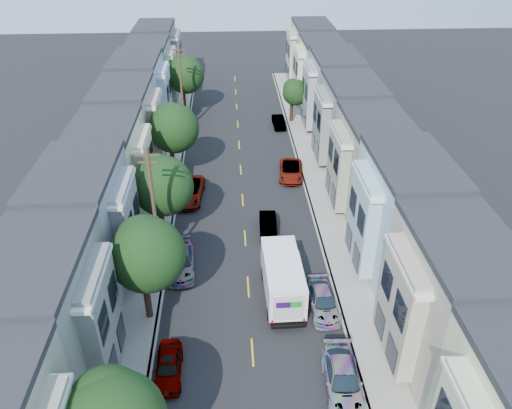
{
  "coord_description": "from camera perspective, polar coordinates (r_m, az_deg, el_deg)",
  "views": [
    {
      "loc": [
        -0.97,
        -27.1,
        23.61
      ],
      "look_at": [
        0.98,
        7.6,
        2.2
      ],
      "focal_mm": 35.0,
      "sensor_mm": 36.0,
      "label": 1
    }
  ],
  "objects": [
    {
      "name": "sidewalk_left",
      "position": [
        48.65,
        -10.35,
        2.15
      ],
      "size": [
        2.6,
        70.0,
        0.15
      ],
      "primitive_type": "cube",
      "color": "gray",
      "rests_on": "ground"
    },
    {
      "name": "parked_left_b",
      "position": [
        30.53,
        -9.97,
        -17.8
      ],
      "size": [
        1.61,
        4.03,
        1.3
      ],
      "primitive_type": "imported",
      "rotation": [
        0.0,
        0.0,
        0.02
      ],
      "color": "black",
      "rests_on": "ground"
    },
    {
      "name": "centerline",
      "position": [
        48.28,
        -1.66,
        2.34
      ],
      "size": [
        0.12,
        70.0,
        0.01
      ],
      "primitive_type": "cube",
      "color": "gold",
      "rests_on": "ground"
    },
    {
      "name": "curb_left",
      "position": [
        48.5,
        -8.82,
        2.2
      ],
      "size": [
        0.3,
        70.0,
        0.15
      ],
      "primitive_type": "cube",
      "color": "gray",
      "rests_on": "ground"
    },
    {
      "name": "road_slab",
      "position": [
        48.27,
        -1.66,
        2.36
      ],
      "size": [
        12.0,
        70.0,
        0.02
      ],
      "primitive_type": "cube",
      "color": "black",
      "rests_on": "ground"
    },
    {
      "name": "parked_right_d",
      "position": [
        60.84,
        2.6,
        9.4
      ],
      "size": [
        1.44,
        3.74,
        1.23
      ],
      "primitive_type": "imported",
      "rotation": [
        0.0,
        0.0,
        0.04
      ],
      "color": "black",
      "rests_on": "ground"
    },
    {
      "name": "lead_sedan",
      "position": [
        40.98,
        1.38,
        -2.45
      ],
      "size": [
        1.52,
        3.93,
        1.29
      ],
      "primitive_type": "imported",
      "rotation": [
        0.0,
        0.0,
        -0.04
      ],
      "color": "black",
      "rests_on": "ground"
    },
    {
      "name": "ground",
      "position": [
        35.96,
        -0.89,
        -9.41
      ],
      "size": [
        160.0,
        160.0,
        0.0
      ],
      "primitive_type": "plane",
      "color": "black",
      "rests_on": "ground"
    },
    {
      "name": "tree_d",
      "position": [
        47.73,
        -9.48,
        8.56
      ],
      "size": [
        4.7,
        4.7,
        7.61
      ],
      "color": "black",
      "rests_on": "ground"
    },
    {
      "name": "townhouse_row_left",
      "position": [
        49.33,
        -14.72,
        1.91
      ],
      "size": [
        5.0,
        70.0,
        8.5
      ],
      "primitive_type": "cube",
      "color": "#999C81",
      "rests_on": "ground"
    },
    {
      "name": "utility_pole_far",
      "position": [
        58.35,
        -8.5,
        12.86
      ],
      "size": [
        1.6,
        0.26,
        10.0
      ],
      "color": "#42301E",
      "rests_on": "ground"
    },
    {
      "name": "parked_left_c",
      "position": [
        37.49,
        -8.61,
        -6.42
      ],
      "size": [
        2.31,
        4.91,
        1.44
      ],
      "primitive_type": "imported",
      "rotation": [
        0.0,
        0.0,
        0.06
      ],
      "color": "silver",
      "rests_on": "ground"
    },
    {
      "name": "fedex_truck",
      "position": [
        34.11,
        3.05,
        -8.36
      ],
      "size": [
        2.46,
        6.38,
        3.06
      ],
      "rotation": [
        0.0,
        0.0,
        0.02
      ],
      "color": "white",
      "rests_on": "ground"
    },
    {
      "name": "townhouse_row_right",
      "position": [
        49.77,
        11.3,
        2.65
      ],
      "size": [
        5.0,
        70.0,
        8.5
      ],
      "primitive_type": "cube",
      "color": "#999C81",
      "rests_on": "ground"
    },
    {
      "name": "curb_right",
      "position": [
        48.74,
        5.48,
        2.61
      ],
      "size": [
        0.3,
        70.0,
        0.15
      ],
      "primitive_type": "cube",
      "color": "gray",
      "rests_on": "ground"
    },
    {
      "name": "tree_e",
      "position": [
        63.48,
        -8.15,
        14.43
      ],
      "size": [
        4.6,
        4.6,
        7.49
      ],
      "color": "black",
      "rests_on": "ground"
    },
    {
      "name": "parked_right_c",
      "position": [
        49.34,
        4.0,
        3.85
      ],
      "size": [
        2.71,
        5.01,
        1.34
      ],
      "primitive_type": "imported",
      "rotation": [
        0.0,
        0.0,
        -0.1
      ],
      "color": "black",
      "rests_on": "ground"
    },
    {
      "name": "utility_pole_near",
      "position": [
        34.87,
        -11.51,
        -1.04
      ],
      "size": [
        1.6,
        0.26,
        10.0
      ],
      "color": "#42301E",
      "rests_on": "ground"
    },
    {
      "name": "tree_far_r",
      "position": [
        61.37,
        4.43,
        12.61
      ],
      "size": [
        3.1,
        3.1,
        5.29
      ],
      "color": "black",
      "rests_on": "ground"
    },
    {
      "name": "sidewalk_right",
      "position": [
        48.94,
        6.98,
        2.64
      ],
      "size": [
        2.6,
        70.0,
        0.15
      ],
      "primitive_type": "cube",
      "color": "gray",
      "rests_on": "ground"
    },
    {
      "name": "tree_b",
      "position": [
        31.14,
        -12.48,
        -5.67
      ],
      "size": [
        4.7,
        4.7,
        7.49
      ],
      "color": "black",
      "rests_on": "ground"
    },
    {
      "name": "parked_left_d",
      "position": [
        45.92,
        -7.7,
        1.48
      ],
      "size": [
        2.96,
        5.64,
        1.51
      ],
      "primitive_type": "imported",
      "rotation": [
        0.0,
        0.0,
        -0.08
      ],
      "color": "#5C1113",
      "rests_on": "ground"
    },
    {
      "name": "tree_c",
      "position": [
        38.79,
        -10.71,
        2.06
      ],
      "size": [
        4.7,
        4.7,
        7.19
      ],
      "color": "black",
      "rests_on": "ground"
    },
    {
      "name": "parked_right_a",
      "position": [
        29.86,
        9.87,
        -19.1
      ],
      "size": [
        2.18,
        4.83,
        1.43
      ],
      "primitive_type": "imported",
      "rotation": [
        0.0,
        0.0,
        -0.04
      ],
      "color": "slate",
      "rests_on": "ground"
    },
    {
      "name": "parked_right_b",
      "position": [
        34.19,
        7.67,
        -10.93
      ],
      "size": [
        1.9,
        4.31,
        1.28
      ],
      "primitive_type": "imported",
      "rotation": [
        0.0,
        0.0,
        0.02
      ],
      "color": "silver",
      "rests_on": "ground"
    }
  ]
}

